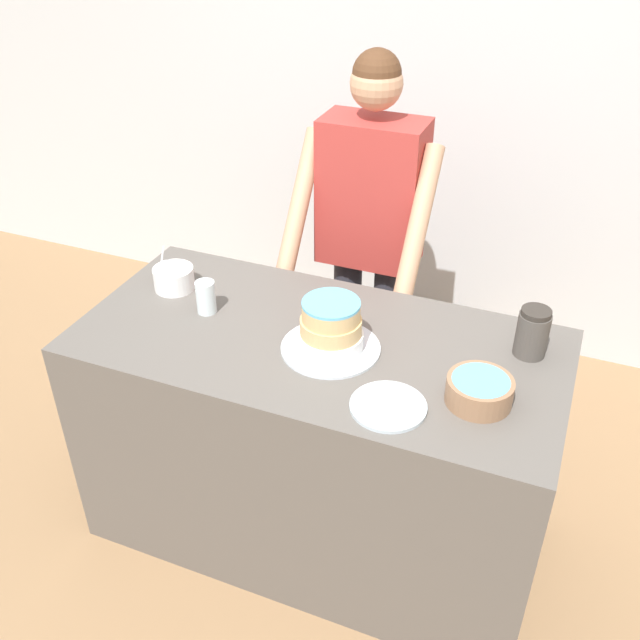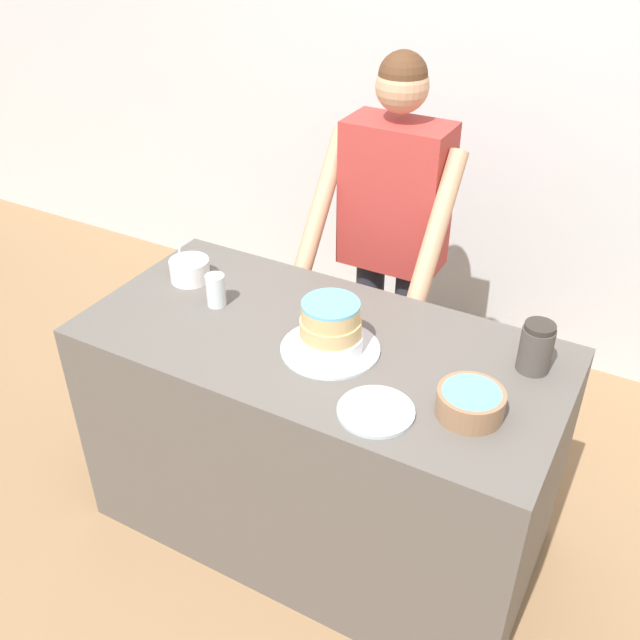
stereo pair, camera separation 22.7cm
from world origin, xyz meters
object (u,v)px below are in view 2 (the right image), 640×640
frosting_bowl_blue (470,402)px  ceramic_plate (376,411)px  cake (330,330)px  stoneware_jar (536,347)px  person_baker (393,221)px  frosting_bowl_white (190,269)px  drinking_glass (216,290)px

frosting_bowl_blue → ceramic_plate: (-0.24, -0.13, -0.04)m
cake → ceramic_plate: cake is taller
frosting_bowl_blue → stoneware_jar: 0.32m
person_baker → stoneware_jar: size_ratio=9.95×
stoneware_jar → cake: bearing=-160.0°
frosting_bowl_white → ceramic_plate: bearing=-20.6°
person_baker → ceramic_plate: 1.09m
frosting_bowl_white → frosting_bowl_blue: 1.20m
drinking_glass → stoneware_jar: stoneware_jar is taller
ceramic_plate → stoneware_jar: stoneware_jar is taller
frosting_bowl_white → ceramic_plate: size_ratio=0.66×
drinking_glass → ceramic_plate: size_ratio=0.52×
ceramic_plate → stoneware_jar: size_ratio=1.36×
frosting_bowl_blue → frosting_bowl_white: bearing=169.1°
person_baker → cake: bearing=-80.1°
frosting_bowl_white → ceramic_plate: (0.94, -0.35, -0.04)m
person_baker → drinking_glass: 0.83m
person_baker → frosting_bowl_blue: size_ratio=8.44×
person_baker → frosting_bowl_white: bearing=-129.6°
stoneware_jar → frosting_bowl_white: bearing=-176.6°
frosting_bowl_blue → drinking_glass: 1.00m
frosting_bowl_blue → drinking_glass: drinking_glass is taller
drinking_glass → person_baker: bearing=65.0°
cake → drinking_glass: cake is taller
cake → ceramic_plate: bearing=-38.5°
cake → frosting_bowl_white: cake is taller
drinking_glass → stoneware_jar: 1.11m
frosting_bowl_white → stoneware_jar: size_ratio=0.90×
drinking_glass → stoneware_jar: (1.09, 0.17, 0.02)m
drinking_glass → ceramic_plate: drinking_glass is taller
cake → stoneware_jar: (0.60, 0.22, 0.00)m
ceramic_plate → stoneware_jar: (0.34, 0.43, 0.08)m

